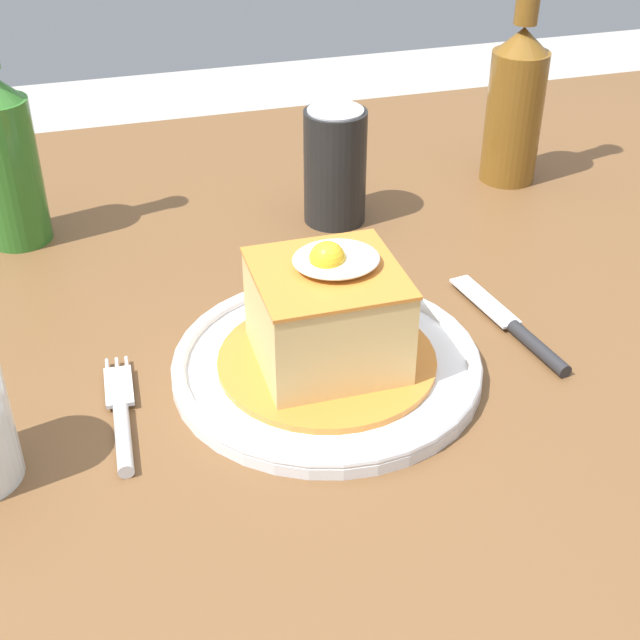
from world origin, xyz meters
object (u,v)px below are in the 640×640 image
at_px(soda_can, 335,166).
at_px(beer_bottle_amber, 516,97).
at_px(fork, 122,421).
at_px(knife, 522,334).
at_px(main_plate, 327,364).
at_px(beer_bottle_green, 4,150).

xyz_separation_m(soda_can, beer_bottle_amber, (0.23, 0.04, 0.04)).
bearing_deg(fork, knife, 3.30).
bearing_deg(main_plate, fork, -172.75).
bearing_deg(main_plate, soda_can, 71.58).
height_order(main_plate, fork, main_plate).
relative_size(knife, beer_bottle_green, 0.62).
bearing_deg(main_plate, beer_bottle_green, 127.51).
distance_m(knife, beer_bottle_amber, 0.35).
relative_size(main_plate, beer_bottle_green, 0.96).
height_order(main_plate, soda_can, soda_can).
distance_m(fork, beer_bottle_amber, 0.59).
xyz_separation_m(main_plate, beer_bottle_green, (-0.24, 0.31, 0.09)).
bearing_deg(beer_bottle_amber, fork, -145.87).
height_order(fork, beer_bottle_green, beer_bottle_green).
distance_m(fork, knife, 0.35).
relative_size(main_plate, fork, 1.80).
xyz_separation_m(knife, beer_bottle_amber, (0.14, 0.31, 0.09)).
relative_size(knife, beer_bottle_amber, 0.62).
bearing_deg(knife, beer_bottle_amber, 66.16).
xyz_separation_m(main_plate, soda_can, (0.09, 0.26, 0.05)).
relative_size(main_plate, beer_bottle_amber, 0.96).
distance_m(main_plate, beer_bottle_green, 0.40).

